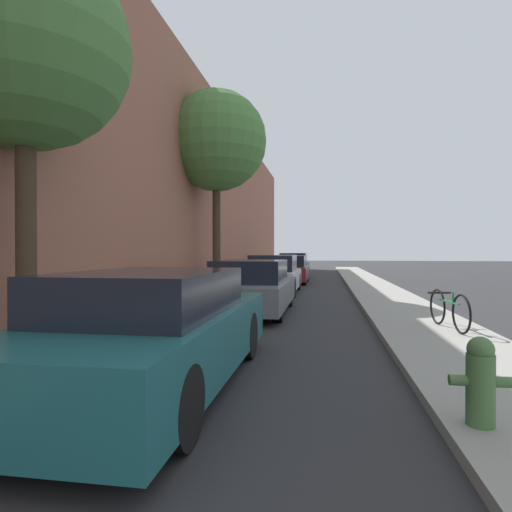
% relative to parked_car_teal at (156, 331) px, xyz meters
% --- Properties ---
extents(ground_plane, '(120.00, 120.00, 0.00)m').
position_rel_parked_car_teal_xyz_m(ground_plane, '(0.97, 10.07, -0.65)').
color(ground_plane, '#28282B').
extents(sidewalk_left, '(2.00, 52.00, 0.12)m').
position_rel_parked_car_teal_xyz_m(sidewalk_left, '(-1.93, 10.07, -0.59)').
color(sidewalk_left, gray).
rests_on(sidewalk_left, ground).
extents(sidewalk_right, '(2.00, 52.00, 0.12)m').
position_rel_parked_car_teal_xyz_m(sidewalk_right, '(3.87, 10.07, -0.59)').
color(sidewalk_right, gray).
rests_on(sidewalk_right, ground).
extents(building_facade_left, '(0.70, 52.00, 8.59)m').
position_rel_parked_car_teal_xyz_m(building_facade_left, '(-3.28, 10.07, 3.65)').
color(building_facade_left, '#9E604C').
rests_on(building_facade_left, ground).
extents(parked_car_teal, '(1.77, 4.66, 1.34)m').
position_rel_parked_car_teal_xyz_m(parked_car_teal, '(0.00, 0.00, 0.00)').
color(parked_car_teal, black).
rests_on(parked_car_teal, ground).
extents(parked_car_grey, '(1.85, 4.41, 1.34)m').
position_rel_parked_car_teal_xyz_m(parked_car_grey, '(0.06, 6.05, -0.01)').
color(parked_car_grey, black).
rests_on(parked_car_grey, ground).
extents(parked_car_white, '(1.76, 4.55, 1.43)m').
position_rel_parked_car_teal_xyz_m(parked_car_white, '(0.02, 11.21, 0.03)').
color(parked_car_white, black).
rests_on(parked_car_white, ground).
extents(parked_car_maroon, '(1.92, 3.96, 1.36)m').
position_rel_parked_car_teal_xyz_m(parked_car_maroon, '(0.09, 16.47, -0.00)').
color(parked_car_maroon, black).
rests_on(parked_car_maroon, ground).
extents(parked_car_navy, '(1.72, 4.55, 1.47)m').
position_rel_parked_car_teal_xyz_m(parked_car_navy, '(0.03, 21.33, 0.05)').
color(parked_car_navy, black).
rests_on(parked_car_navy, ground).
extents(street_tree_near, '(3.03, 3.03, 5.97)m').
position_rel_parked_car_teal_xyz_m(street_tree_near, '(-2.42, 1.02, 3.90)').
color(street_tree_near, '#423323').
rests_on(street_tree_near, sidewalk_left).
extents(street_tree_far, '(3.70, 3.70, 7.36)m').
position_rel_parked_car_teal_xyz_m(street_tree_far, '(-2.06, 10.70, 4.96)').
color(street_tree_far, '#423323').
rests_on(street_tree_far, sidewalk_left).
extents(fire_hydrant, '(0.49, 0.22, 0.73)m').
position_rel_parked_car_teal_xyz_m(fire_hydrant, '(3.17, -0.85, -0.15)').
color(fire_hydrant, '#47703D').
rests_on(fire_hydrant, sidewalk_right).
extents(bicycle, '(0.44, 1.70, 0.70)m').
position_rel_parked_car_teal_xyz_m(bicycle, '(4.16, 3.76, -0.17)').
color(bicycle, black).
rests_on(bicycle, sidewalk_right).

